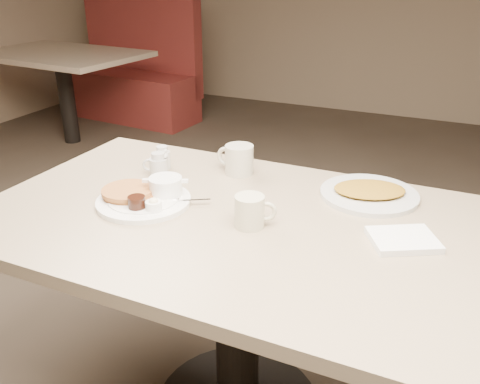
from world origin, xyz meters
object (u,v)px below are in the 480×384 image
at_px(diner_table, 237,267).
at_px(hash_plate, 369,193).
at_px(coffee_mug_near, 251,211).
at_px(coffee_mug_far, 238,159).
at_px(creamer_right, 163,158).
at_px(main_plate, 146,195).
at_px(booth_back_left, 129,77).
at_px(creamer_left, 158,165).

relative_size(diner_table, hash_plate, 3.80).
distance_m(coffee_mug_near, coffee_mug_far, 0.39).
distance_m(coffee_mug_near, hash_plate, 0.42).
bearing_deg(coffee_mug_far, creamer_right, -165.82).
bearing_deg(diner_table, hash_plate, 43.33).
relative_size(main_plate, hash_plate, 0.95).
bearing_deg(booth_back_left, coffee_mug_far, -47.35).
bearing_deg(hash_plate, main_plate, -151.97).
bearing_deg(hash_plate, booth_back_left, 137.68).
height_order(coffee_mug_near, coffee_mug_far, coffee_mug_far).
relative_size(main_plate, booth_back_left, 0.23).
distance_m(main_plate, coffee_mug_far, 0.36).
bearing_deg(coffee_mug_far, booth_back_left, 132.65).
bearing_deg(creamer_right, creamer_left, -70.01).
xyz_separation_m(creamer_left, hash_plate, (0.69, 0.12, -0.02)).
bearing_deg(main_plate, coffee_mug_far, 64.60).
bearing_deg(creamer_left, main_plate, -67.21).
bearing_deg(hash_plate, creamer_left, -169.86).
distance_m(creamer_left, hash_plate, 0.70).
xyz_separation_m(diner_table, booth_back_left, (-2.44, 2.80, -0.17)).
distance_m(diner_table, creamer_right, 0.51).
height_order(main_plate, creamer_left, creamer_left).
distance_m(creamer_left, booth_back_left, 3.36).
relative_size(diner_table, main_plate, 4.00).
xyz_separation_m(main_plate, creamer_left, (-0.08, 0.20, 0.01)).
xyz_separation_m(coffee_mug_near, hash_plate, (0.26, 0.33, -0.03)).
bearing_deg(creamer_right, coffee_mug_near, -30.68).
distance_m(diner_table, booth_back_left, 3.72).
height_order(diner_table, creamer_left, creamer_left).
relative_size(coffee_mug_far, booth_back_left, 0.09).
xyz_separation_m(diner_table, coffee_mug_near, (0.06, -0.03, 0.22)).
xyz_separation_m(main_plate, coffee_mug_near, (0.35, -0.01, 0.02)).
distance_m(diner_table, coffee_mug_near, 0.23).
bearing_deg(coffee_mug_near, hash_plate, 52.06).
height_order(hash_plate, booth_back_left, booth_back_left).
distance_m(coffee_mug_near, booth_back_left, 3.79).
bearing_deg(hash_plate, coffee_mug_near, -127.94).
bearing_deg(main_plate, booth_back_left, 127.20).
xyz_separation_m(main_plate, hash_plate, (0.61, 0.32, -0.01)).
height_order(main_plate, coffee_mug_far, coffee_mug_far).
height_order(creamer_left, hash_plate, creamer_left).
distance_m(main_plate, creamer_left, 0.22).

